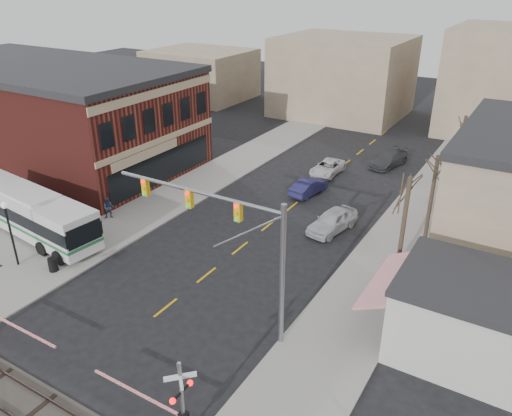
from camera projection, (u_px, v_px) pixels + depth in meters
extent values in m
plane|color=black|center=(142.00, 327.00, 27.29)|extent=(160.00, 160.00, 0.00)
cube|color=gray|center=(212.00, 176.00, 47.15)|extent=(5.00, 60.00, 0.12)
cube|color=gray|center=(414.00, 223.00, 38.34)|extent=(5.00, 60.00, 0.12)
cube|color=#2D231E|center=(49.00, 399.00, 22.53)|extent=(160.00, 0.08, 0.14)
cube|color=maroon|center=(46.00, 115.00, 50.27)|extent=(30.00, 15.00, 9.00)
cube|color=#262628|center=(37.00, 66.00, 48.20)|extent=(30.40, 15.40, 0.60)
cube|color=tan|center=(161.00, 140.00, 43.37)|extent=(0.10, 15.00, 0.50)
cube|color=tan|center=(157.00, 93.00, 41.61)|extent=(0.10, 15.00, 0.70)
cube|color=black|center=(163.00, 167.00, 44.45)|extent=(0.08, 13.00, 2.60)
cube|color=beige|center=(481.00, 324.00, 24.42)|extent=(8.00, 6.00, 4.00)
cube|color=#262628|center=(490.00, 287.00, 23.50)|extent=(8.20, 6.20, 0.30)
cube|color=#B5161F|center=(388.00, 278.00, 26.22)|extent=(1.68, 6.00, 0.87)
cylinder|color=#382B21|center=(403.00, 229.00, 30.20)|extent=(0.28, 0.28, 6.75)
cylinder|color=#382B21|center=(431.00, 198.00, 34.80)|extent=(0.28, 0.28, 6.30)
cylinder|color=#382B21|center=(458.00, 159.00, 40.71)|extent=(0.28, 0.28, 7.20)
cube|color=silver|center=(31.00, 212.00, 36.03)|extent=(13.02, 4.14, 2.86)
cube|color=black|center=(30.00, 209.00, 35.94)|extent=(13.06, 4.19, 0.96)
cube|color=#246D3D|center=(33.00, 220.00, 36.31)|extent=(13.06, 4.19, 0.21)
cylinder|color=black|center=(35.00, 228.00, 36.61)|extent=(1.36, 2.87, 1.07)
cylinder|color=gray|center=(282.00, 278.00, 24.45)|extent=(0.28, 0.28, 8.00)
cylinder|color=gray|center=(196.00, 191.00, 25.30)|extent=(10.14, 0.20, 0.20)
cube|color=gold|center=(238.00, 212.00, 24.32)|extent=(0.35, 0.30, 1.00)
cube|color=gold|center=(189.00, 199.00, 25.71)|extent=(0.35, 0.30, 1.00)
cube|color=gold|center=(146.00, 187.00, 27.11)|extent=(0.35, 0.30, 1.00)
cube|color=#FF0C0C|center=(23.00, 330.00, 25.36)|extent=(5.00, 0.10, 0.10)
cylinder|color=gray|center=(182.00, 401.00, 20.02)|extent=(0.16, 0.16, 4.00)
cube|color=silver|center=(180.00, 377.00, 19.46)|extent=(1.00, 1.00, 0.18)
cube|color=silver|center=(180.00, 377.00, 19.46)|extent=(1.00, 1.00, 0.18)
sphere|color=#FF0C0C|center=(173.00, 401.00, 19.38)|extent=(0.26, 0.26, 0.26)
sphere|color=#FF0C0C|center=(190.00, 383.00, 20.23)|extent=(0.26, 0.26, 0.26)
cube|color=#FF0C0C|center=(136.00, 392.00, 21.62)|extent=(5.00, 0.10, 0.10)
cylinder|color=black|center=(12.00, 237.00, 31.99)|extent=(0.14, 0.14, 4.16)
sphere|color=silver|center=(4.00, 205.00, 31.03)|extent=(0.44, 0.44, 0.44)
cylinder|color=black|center=(53.00, 265.00, 32.02)|extent=(0.60, 0.60, 0.90)
imported|color=#B7B7BC|center=(333.00, 221.00, 37.09)|extent=(2.83, 5.06, 1.63)
imported|color=#1C1C46|center=(309.00, 187.00, 43.23)|extent=(2.02, 4.36, 1.38)
imported|color=silver|center=(327.00, 168.00, 47.51)|extent=(2.22, 4.68, 1.29)
imported|color=#36373A|center=(389.00, 159.00, 49.50)|extent=(3.14, 5.30, 1.44)
imported|color=#534742|center=(87.00, 231.00, 35.38)|extent=(0.44, 0.61, 1.55)
imported|color=#384563|center=(109.00, 208.00, 38.69)|extent=(1.06, 1.06, 1.74)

